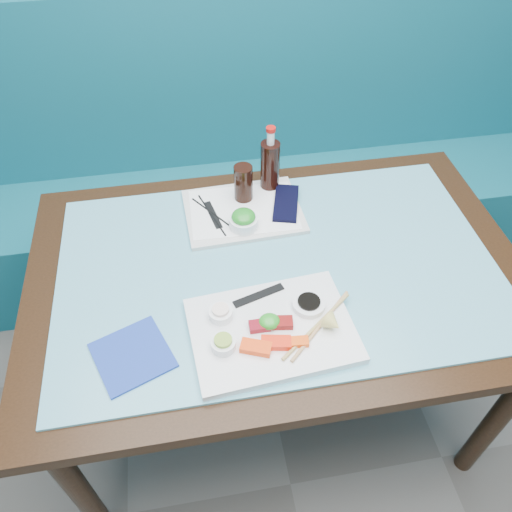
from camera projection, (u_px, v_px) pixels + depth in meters
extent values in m
cube|color=#105B6A|center=(241.00, 222.00, 2.31)|extent=(3.00, 0.55, 0.45)
cube|color=#105B6A|center=(231.00, 104.00, 2.11)|extent=(3.00, 0.12, 0.95)
cube|color=black|center=(278.00, 273.00, 1.42)|extent=(1.40, 0.90, 0.04)
cylinder|color=black|center=(80.00, 491.00, 1.37)|extent=(0.06, 0.06, 0.71)
cylinder|color=black|center=(498.00, 418.00, 1.52)|extent=(0.06, 0.06, 0.71)
cylinder|color=black|center=(93.00, 287.00, 1.87)|extent=(0.06, 0.06, 0.71)
cylinder|color=black|center=(407.00, 247.00, 2.02)|extent=(0.06, 0.06, 0.71)
cube|color=#5AA3B5|center=(278.00, 267.00, 1.40)|extent=(1.22, 0.76, 0.01)
cube|color=white|center=(272.00, 330.00, 1.24)|extent=(0.42, 0.32, 0.02)
cube|color=#FF3F0A|center=(256.00, 347.00, 1.18)|extent=(0.08, 0.06, 0.02)
cube|color=#F62509|center=(276.00, 343.00, 1.19)|extent=(0.08, 0.05, 0.02)
cube|color=#FF4C0A|center=(297.00, 342.00, 1.20)|extent=(0.06, 0.03, 0.01)
cube|color=maroon|center=(260.00, 326.00, 1.23)|extent=(0.05, 0.03, 0.02)
cube|color=maroon|center=(282.00, 323.00, 1.23)|extent=(0.06, 0.04, 0.02)
ellipsoid|color=#269321|center=(269.00, 321.00, 1.23)|extent=(0.06, 0.05, 0.03)
cylinder|color=white|center=(223.00, 344.00, 1.18)|extent=(0.08, 0.08, 0.03)
cylinder|color=#87AD38|center=(223.00, 340.00, 1.17)|extent=(0.05, 0.05, 0.01)
cylinder|color=white|center=(221.00, 314.00, 1.25)|extent=(0.08, 0.08, 0.03)
cylinder|color=#FCDFCF|center=(220.00, 310.00, 1.23)|extent=(0.04, 0.04, 0.01)
cylinder|color=white|center=(309.00, 304.00, 1.27)|extent=(0.10, 0.10, 0.02)
cylinder|color=black|center=(309.00, 301.00, 1.26)|extent=(0.06, 0.06, 0.01)
cone|color=#E3D26B|center=(333.00, 324.00, 1.21)|extent=(0.06, 0.06, 0.05)
cube|color=black|center=(259.00, 295.00, 1.30)|extent=(0.14, 0.06, 0.00)
cylinder|color=tan|center=(317.00, 325.00, 1.23)|extent=(0.21, 0.17, 0.01)
cylinder|color=tan|center=(321.00, 325.00, 1.23)|extent=(0.19, 0.18, 0.01)
cube|color=silver|center=(243.00, 211.00, 1.55)|extent=(0.37, 0.28, 0.01)
cube|color=white|center=(243.00, 210.00, 1.54)|extent=(0.33, 0.23, 0.00)
cylinder|color=white|center=(244.00, 222.00, 1.48)|extent=(0.09, 0.09, 0.03)
ellipsoid|color=#1E8220|center=(243.00, 216.00, 1.46)|extent=(0.09, 0.09, 0.04)
cylinder|color=black|center=(243.00, 183.00, 1.54)|extent=(0.07, 0.07, 0.12)
cube|color=black|center=(286.00, 203.00, 1.55)|extent=(0.12, 0.18, 0.01)
cylinder|color=silver|center=(277.00, 183.00, 1.63)|extent=(0.02, 0.08, 0.01)
cylinder|color=black|center=(212.00, 215.00, 1.52)|extent=(0.07, 0.20, 0.01)
cylinder|color=black|center=(214.00, 215.00, 1.52)|extent=(0.12, 0.17, 0.01)
cube|color=black|center=(213.00, 215.00, 1.52)|extent=(0.05, 0.13, 0.00)
cylinder|color=black|center=(270.00, 167.00, 1.57)|extent=(0.06, 0.06, 0.17)
cylinder|color=white|center=(271.00, 138.00, 1.49)|extent=(0.03, 0.03, 0.04)
cylinder|color=#B4100B|center=(271.00, 129.00, 1.47)|extent=(0.03, 0.03, 0.01)
cube|color=navy|center=(132.00, 355.00, 1.20)|extent=(0.22, 0.22, 0.01)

